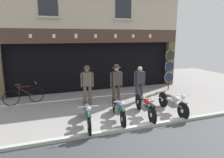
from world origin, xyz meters
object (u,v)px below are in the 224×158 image
object	(u,v)px
salesman_right	(139,82)
leaning_bicycle	(24,95)
motorcycle_center	(145,105)
motorcycle_left	(87,114)
motorcycle_center_left	(119,109)
shopkeeper_center	(116,83)
advert_board_far	(34,61)
motorcycle_center_right	(173,102)
salesman_left	(87,84)
advert_board_near	(58,61)
tyre_sign_pole	(169,67)

from	to	relation	value
salesman_right	leaning_bicycle	xyz separation A→B (m)	(-4.97, 1.41, -0.53)
motorcycle_center	motorcycle_left	bearing A→B (deg)	10.97
motorcycle_center_left	shopkeeper_center	xyz separation A→B (m)	(0.54, 1.68, 0.56)
advert_board_far	leaning_bicycle	world-z (taller)	advert_board_far
motorcycle_left	motorcycle_center_right	xyz separation A→B (m)	(3.40, 0.04, 0.00)
salesman_left	advert_board_far	xyz separation A→B (m)	(-2.11, 2.44, 0.80)
motorcycle_left	motorcycle_center	size ratio (longest dim) A/B	0.99
advert_board_near	leaning_bicycle	world-z (taller)	advert_board_near
tyre_sign_pole	leaning_bicycle	bearing A→B (deg)	179.31
motorcycle_center_left	motorcycle_center	world-z (taller)	motorcycle_center
motorcycle_center_right	salesman_right	xyz separation A→B (m)	(-0.55, 1.77, 0.47)
motorcycle_left	salesman_right	distance (m)	3.41
shopkeeper_center	advert_board_near	world-z (taller)	advert_board_near
motorcycle_center_right	leaning_bicycle	bearing A→B (deg)	-26.68
motorcycle_center_left	advert_board_far	xyz separation A→B (m)	(-2.77, 4.46, 1.34)
shopkeeper_center	advert_board_far	size ratio (longest dim) A/B	1.86
motorcycle_left	motorcycle_center_left	world-z (taller)	motorcycle_left
tyre_sign_pole	salesman_right	bearing A→B (deg)	-152.21
advert_board_near	leaning_bicycle	distance (m)	2.50
motorcycle_center_left	salesman_left	distance (m)	2.19
motorcycle_center	advert_board_far	distance (m)	6.03
motorcycle_center_left	salesman_left	bearing A→B (deg)	-62.69
salesman_left	tyre_sign_pole	size ratio (longest dim) A/B	0.75
motorcycle_center	motorcycle_center_right	distance (m)	1.18
motorcycle_left	salesman_right	size ratio (longest dim) A/B	1.27
salesman_left	motorcycle_left	bearing A→B (deg)	82.41
tyre_sign_pole	advert_board_far	bearing A→B (deg)	168.49
salesman_right	leaning_bicycle	world-z (taller)	salesman_right
salesman_left	shopkeeper_center	size ratio (longest dim) A/B	0.98
motorcycle_left	advert_board_near	bearing A→B (deg)	-77.01
shopkeeper_center	salesman_left	bearing A→B (deg)	-15.66
salesman_left	advert_board_far	size ratio (longest dim) A/B	1.83
salesman_left	tyre_sign_pole	bearing A→B (deg)	-162.20
motorcycle_center	advert_board_near	distance (m)	5.35
motorcycle_center	salesman_right	bearing A→B (deg)	-101.11
motorcycle_center	advert_board_far	world-z (taller)	advert_board_far
motorcycle_left	salesman_right	world-z (taller)	salesman_right
motorcycle_center	motorcycle_center_right	xyz separation A→B (m)	(1.18, -0.04, -0.01)
salesman_left	leaning_bicycle	xyz separation A→B (m)	(-2.62, 1.11, -0.58)
motorcycle_center_left	advert_board_near	bearing A→B (deg)	-60.96
advert_board_far	salesman_left	bearing A→B (deg)	-49.14
motorcycle_left	shopkeeper_center	world-z (taller)	shopkeeper_center
salesman_left	advert_board_near	distance (m)	2.72
motorcycle_left	salesman_left	world-z (taller)	salesman_left
shopkeeper_center	advert_board_far	distance (m)	4.40
motorcycle_center_left	tyre_sign_pole	distance (m)	5.25
motorcycle_center	shopkeeper_center	world-z (taller)	shopkeeper_center
shopkeeper_center	advert_board_far	world-z (taller)	advert_board_far
salesman_right	advert_board_far	world-z (taller)	advert_board_far
motorcycle_left	advert_board_far	size ratio (longest dim) A/B	2.20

